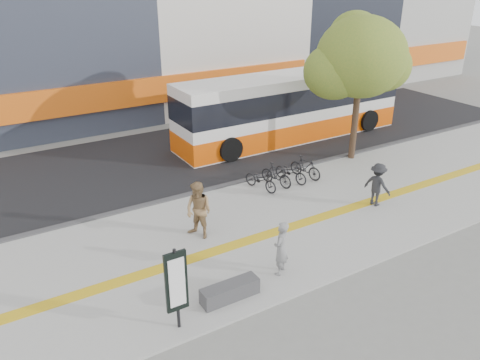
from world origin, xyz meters
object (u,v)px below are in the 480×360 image
signboard (176,283)px  pedestrian_tan (199,210)px  street_tree (359,59)px  pedestrian_dark (377,185)px  bus (291,108)px  bench (230,291)px  seated_woman (281,248)px

signboard → pedestrian_tan: signboard is taller
street_tree → pedestrian_dark: (-2.52, -4.08, -3.63)m
signboard → street_tree: (11.38, 6.33, 3.15)m
bus → pedestrian_tan: bearing=-142.4°
bench → seated_woman: seated_woman is taller
street_tree → pedestrian_tan: size_ratio=3.33×
bench → bus: (9.12, 9.70, 1.27)m
signboard → bus: bus is taller
seated_woman → bus: bearing=-163.1°
street_tree → pedestrian_tan: bearing=-162.9°
bus → pedestrian_tan: (-8.39, -6.46, -0.55)m
bus → pedestrian_tan: 10.61m
bus → pedestrian_dark: 8.01m
street_tree → pedestrian_dark: 6.01m
street_tree → bus: 4.76m
pedestrian_tan → street_tree: bearing=82.4°
pedestrian_tan → bus: bearing=102.9°
seated_woman → pedestrian_dark: 5.71m
bench → signboard: (-1.60, -0.31, 1.06)m
bench → signboard: size_ratio=0.73×
seated_woman → pedestrian_tan: bearing=-105.5°
pedestrian_tan → pedestrian_dark: pedestrian_tan is taller
seated_woman → signboard: bearing=-25.8°
bench → signboard: signboard is taller
bus → pedestrian_dark: bus is taller
pedestrian_tan → pedestrian_dark: size_ratio=1.18×
street_tree → signboard: bearing=-150.9°
signboard → pedestrian_dark: (8.86, 2.25, -0.48)m
seated_woman → street_tree: bearing=-179.5°
signboard → seated_woman: size_ratio=1.35×
street_tree → pedestrian_tan: street_tree is taller
bench → bus: bearing=46.8°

